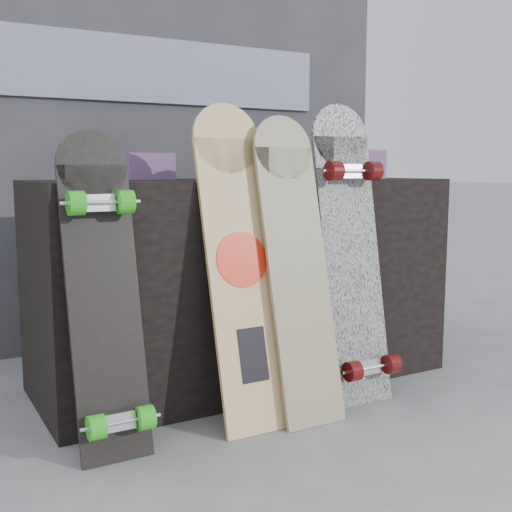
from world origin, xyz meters
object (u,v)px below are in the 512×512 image
longboard_geisha (240,255)px  skateboard_dark (104,290)px  longboard_cascadia (352,248)px  vendor_table (243,281)px  longboard_celtic (296,258)px

longboard_geisha → skateboard_dark: 0.46m
longboard_cascadia → skateboard_dark: bearing=-179.1°
longboard_geisha → longboard_cascadia: (0.46, -0.00, -0.00)m
vendor_table → skateboard_dark: 0.78m
vendor_table → longboard_geisha: longboard_geisha is taller
longboard_geisha → longboard_celtic: longboard_geisha is taller
longboard_celtic → skateboard_dark: size_ratio=1.07×
longboard_geisha → longboard_celtic: size_ratio=1.04×
vendor_table → skateboard_dark: skateboard_dark is taller
vendor_table → longboard_cascadia: size_ratio=1.48×
longboard_geisha → vendor_table: bearing=60.4°
longboard_geisha → skateboard_dark: size_ratio=1.11×
longboard_cascadia → longboard_geisha: bearing=179.5°
vendor_table → longboard_celtic: (-0.02, -0.41, 0.14)m
vendor_table → longboard_cascadia: longboard_cascadia is taller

